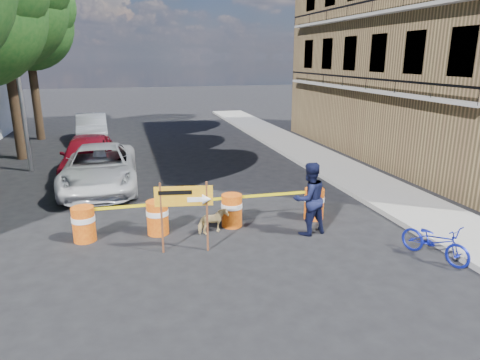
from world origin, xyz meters
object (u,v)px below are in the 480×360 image
barrel_far_right (314,203)px  barrel_mid_right (232,210)px  barrel_far_left (84,223)px  dog (213,222)px  barrel_mid_left (158,217)px  sedan_red (88,155)px  pedestrian (309,199)px  suv_white (100,168)px  detour_sign (191,201)px  sedan_silver (92,128)px  bicycle (437,225)px

barrel_far_right → barrel_mid_right: bearing=178.2°
barrel_far_left → barrel_mid_right: size_ratio=1.00×
barrel_far_left → dog: 3.26m
barrel_mid_left → sedan_red: size_ratio=0.19×
pedestrian → barrel_mid_right: bearing=-41.1°
barrel_mid_right → suv_white: (-3.62, 4.65, 0.27)m
detour_sign → sedan_silver: size_ratio=0.39×
barrel_far_left → bicycle: bearing=-22.0°
bicycle → suv_white: (-7.63, 7.81, -0.09)m
pedestrian → sedan_red: size_ratio=0.41×
detour_sign → pedestrian: size_ratio=0.90×
barrel_far_right → suv_white: (-6.04, 4.73, 0.27)m
barrel_far_right → suv_white: suv_white is taller
barrel_far_right → sedan_silver: sedan_silver is taller
barrel_mid_left → suv_white: (-1.61, 4.67, 0.27)m
detour_sign → dog: detour_sign is taller
barrel_mid_left → barrel_far_right: 4.42m
barrel_far_right → detour_sign: (-3.72, -1.25, 0.79)m
bicycle → suv_white: 10.92m
barrel_far_left → sedan_red: (-0.29, 6.66, 0.32)m
suv_white → dog: bearing=-58.2°
barrel_far_left → barrel_mid_right: same height
barrel_far_left → barrel_far_right: same height
barrel_mid_right → detour_sign: detour_sign is taller
barrel_mid_right → dog: (-0.61, -0.38, -0.14)m
barrel_far_left → sedan_silver: sedan_silver is taller
dog → detour_sign: bearing=126.3°
detour_sign → pedestrian: pedestrian is taller
dog → sedan_silver: sedan_silver is taller
pedestrian → sedan_silver: 16.38m
pedestrian → dog: bearing=-26.6°
barrel_mid_left → sedan_red: (-2.12, 6.69, 0.32)m
detour_sign → suv_white: bearing=120.8°
barrel_far_left → suv_white: bearing=87.3°
detour_sign → bicycle: size_ratio=1.04×
barrel_mid_right → barrel_far_right: bearing=-1.8°
detour_sign → sedan_silver: bearing=111.0°
barrel_far_right → sedan_silver: bearing=115.7°
barrel_mid_left → pedestrian: bearing=-14.8°
dog → sedan_silver: bearing=-2.4°
barrel_far_right → pedestrian: size_ratio=0.47×
pedestrian → barrel_mid_left: bearing=-26.4°
sedan_red → sedan_silver: size_ratio=1.04×
pedestrian → suv_white: 7.87m
pedestrian → suv_white: size_ratio=0.36×
sedan_silver → barrel_mid_right: bearing=-76.2°
barrel_mid_left → barrel_mid_right: 2.01m
pedestrian → dog: (-2.42, 0.65, -0.63)m
barrel_mid_left → barrel_far_left: bearing=179.0°
dog → pedestrian: bearing=-122.1°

